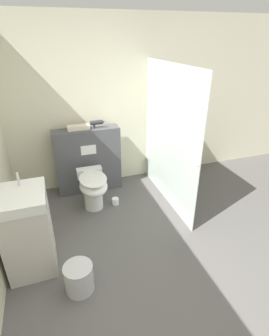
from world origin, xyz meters
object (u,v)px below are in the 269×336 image
object	(u,v)px
sink_vanity	(28,231)
hair_drier	(97,123)
waste_bin	(79,278)
toilet	(93,188)

from	to	relation	value
sink_vanity	hair_drier	distance (m)	1.79
sink_vanity	waste_bin	bearing A→B (deg)	-48.21
sink_vanity	hair_drier	bearing A→B (deg)	53.09
hair_drier	toilet	bearing A→B (deg)	-111.20
hair_drier	waste_bin	size ratio (longest dim) A/B	0.71
sink_vanity	waste_bin	xyz separation A→B (m)	(0.41, -0.46, -0.31)
hair_drier	waste_bin	world-z (taller)	hair_drier
toilet	sink_vanity	world-z (taller)	sink_vanity
hair_drier	waste_bin	bearing A→B (deg)	-108.17
toilet	waste_bin	xyz separation A→B (m)	(-0.38, -1.26, -0.20)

